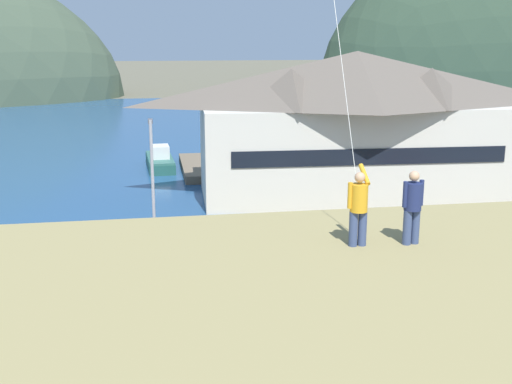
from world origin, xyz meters
The scene contains 16 objects.
ground_plane centered at (0.00, 0.00, 0.00)m, with size 600.00×600.00×0.00m, color #66604C.
parking_lot_pad centered at (0.00, 5.00, 0.05)m, with size 40.00×20.00×0.10m, color gray.
bay_water centered at (0.00, 60.00, 0.01)m, with size 360.00×84.00×0.03m, color navy.
harbor_lodge centered at (10.25, 21.83, 5.59)m, with size 23.91×10.34×10.54m.
wharf_dock centered at (-0.26, 32.40, 0.35)m, with size 3.20×10.51×0.70m.
moored_boat_wharfside centered at (-3.70, 34.26, 0.72)m, with size 2.55×7.03×2.16m.
parked_car_front_row_red centered at (-4.09, 0.22, 1.06)m, with size 4.25×2.15×1.82m.
parked_car_back_row_left centered at (0.75, 1.14, 1.06)m, with size 4.34×2.34×1.82m.
parked_car_mid_row_center centered at (-9.83, 0.48, 1.06)m, with size 4.30×2.25×1.82m.
parked_car_lone_by_shed centered at (7.90, 6.29, 1.06)m, with size 4.24×2.13×1.82m.
parked_car_front_row_silver centered at (-4.93, 7.15, 1.06)m, with size 4.30×2.26×1.82m.
parked_car_back_row_right centered at (9.71, -0.24, 1.06)m, with size 4.29×2.24×1.82m.
parked_car_mid_row_near centered at (2.14, 7.48, 1.06)m, with size 4.20×2.06×1.82m.
parking_light_pole centered at (-4.46, 10.55, 4.28)m, with size 0.24×0.78×7.28m.
person_kite_flyer centered at (0.13, -8.85, 7.75)m, with size 0.51×0.67×1.86m.
person_companion centered at (1.40, -8.93, 7.74)m, with size 0.54×0.40×1.74m.
Camera 1 is at (-4.51, -22.24, 11.51)m, focal length 44.53 mm.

